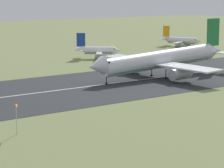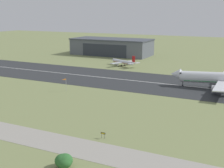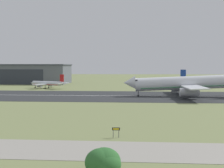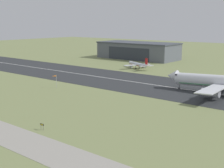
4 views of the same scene
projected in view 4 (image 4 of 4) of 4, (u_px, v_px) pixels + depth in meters
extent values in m
plane|color=#7A8451|center=(43.00, 103.00, 115.32)|extent=(738.39, 738.39, 0.00)
cube|color=#2B2D30|center=(130.00, 81.00, 157.42)|extent=(498.39, 45.18, 0.06)
cube|color=silver|center=(130.00, 81.00, 157.41)|extent=(448.55, 0.70, 0.01)
cube|color=slate|center=(138.00, 51.00, 252.97)|extent=(64.61, 27.05, 12.48)
cube|color=#424751|center=(138.00, 43.00, 251.66)|extent=(65.61, 28.05, 0.90)
cube|color=#2D333D|center=(128.00, 54.00, 242.88)|extent=(38.76, 0.12, 9.98)
cone|color=silver|center=(172.00, 76.00, 141.50)|extent=(5.18, 5.49, 5.54)
cube|color=black|center=(178.00, 74.00, 139.71)|extent=(1.25, 4.58, 0.48)
cube|color=silver|center=(213.00, 89.00, 117.81)|extent=(7.16, 20.43, 0.67)
cylinder|color=#A8A8B2|center=(211.00, 93.00, 120.23)|extent=(7.17, 3.52, 3.60)
cylinder|color=black|center=(179.00, 86.00, 140.15)|extent=(0.24, 0.24, 2.86)
cylinder|color=black|center=(179.00, 88.00, 140.39)|extent=(0.84, 0.84, 0.44)
cylinder|color=black|center=(222.00, 93.00, 125.60)|extent=(0.24, 0.24, 2.86)
cylinder|color=black|center=(222.00, 96.00, 125.84)|extent=(0.84, 0.84, 0.44)
cylinder|color=silver|center=(137.00, 64.00, 199.81)|extent=(18.20, 10.02, 2.25)
cone|color=silver|center=(129.00, 62.00, 209.07)|extent=(2.78, 2.89, 2.25)
cone|color=silver|center=(147.00, 66.00, 190.17)|extent=(3.29, 2.97, 2.02)
cube|color=black|center=(130.00, 62.00, 208.00)|extent=(1.80, 2.19, 0.44)
cube|color=red|center=(137.00, 65.00, 199.93)|extent=(16.43, 9.12, 0.20)
cube|color=silver|center=(144.00, 64.00, 202.45)|extent=(5.98, 8.55, 0.40)
cylinder|color=#A8A8B2|center=(143.00, 66.00, 202.86)|extent=(3.23, 2.49, 1.39)
cube|color=silver|center=(130.00, 65.00, 197.99)|extent=(5.98, 8.55, 0.40)
cylinder|color=#A8A8B2|center=(131.00, 67.00, 198.96)|extent=(3.23, 2.49, 1.39)
cube|color=red|center=(146.00, 61.00, 190.01)|extent=(2.34, 1.28, 3.82)
cube|color=silver|center=(150.00, 66.00, 191.42)|extent=(3.38, 4.02, 0.24)
cube|color=silver|center=(143.00, 66.00, 188.97)|extent=(3.38, 4.02, 0.24)
cylinder|color=black|center=(131.00, 66.00, 207.51)|extent=(0.24, 0.24, 1.71)
cylinder|color=black|center=(131.00, 67.00, 207.64)|extent=(0.84, 0.84, 0.44)
cylinder|color=black|center=(139.00, 67.00, 200.68)|extent=(0.24, 0.24, 1.71)
cylinder|color=black|center=(139.00, 68.00, 200.80)|extent=(0.84, 0.84, 0.44)
cylinder|color=black|center=(136.00, 67.00, 199.51)|extent=(0.24, 0.24, 1.71)
cylinder|color=black|center=(136.00, 68.00, 199.64)|extent=(0.84, 0.84, 0.44)
cylinder|color=#B7B7BC|center=(56.00, 82.00, 142.03)|extent=(0.14, 0.14, 5.73)
cone|color=orange|center=(54.00, 76.00, 141.00)|extent=(1.35, 2.06, 0.60)
cylinder|color=#4C4C51|center=(41.00, 127.00, 87.25)|extent=(0.10, 0.10, 1.28)
cylinder|color=#4C4C51|center=(43.00, 128.00, 86.65)|extent=(0.10, 0.10, 1.28)
cube|color=black|center=(42.00, 125.00, 86.78)|extent=(1.38, 0.12, 0.49)
cube|color=yellow|center=(42.00, 125.00, 86.73)|extent=(1.05, 0.02, 0.29)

